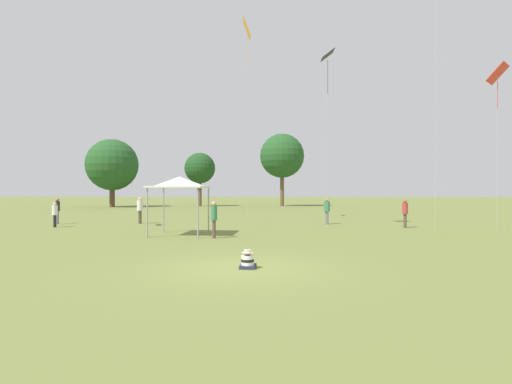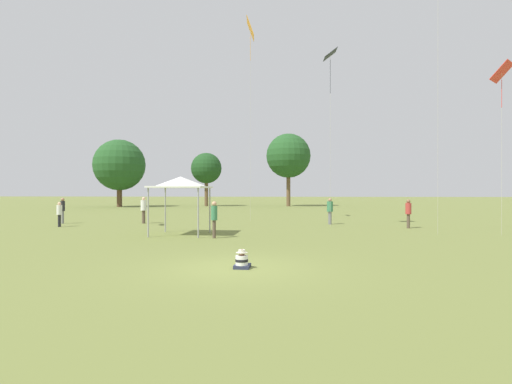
{
  "view_description": "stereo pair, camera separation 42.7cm",
  "coord_description": "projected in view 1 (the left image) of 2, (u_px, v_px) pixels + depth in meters",
  "views": [
    {
      "loc": [
        1.07,
        -11.3,
        2.2
      ],
      "look_at": [
        0.06,
        7.16,
        2.17
      ],
      "focal_mm": 28.0,
      "sensor_mm": 36.0,
      "label": 1
    },
    {
      "loc": [
        1.5,
        -11.27,
        2.2
      ],
      "look_at": [
        0.06,
        7.16,
        2.17
      ],
      "focal_mm": 28.0,
      "sensor_mm": 36.0,
      "label": 2
    }
  ],
  "objects": [
    {
      "name": "ground_plane",
      "position": [
        240.0,
        268.0,
        11.35
      ],
      "size": [
        300.0,
        300.0,
        0.0
      ],
      "primitive_type": "plane",
      "color": "olive"
    },
    {
      "name": "seated_toddler",
      "position": [
        248.0,
        261.0,
        11.36
      ],
      "size": [
        0.47,
        0.58,
        0.55
      ],
      "rotation": [
        0.0,
        0.0,
        -0.05
      ],
      "color": "#282D47",
      "rests_on": "ground"
    },
    {
      "name": "person_standing_0",
      "position": [
        55.0,
        212.0,
        24.33
      ],
      "size": [
        0.4,
        0.4,
        1.53
      ],
      "rotation": [
        0.0,
        0.0,
        0.31
      ],
      "color": "black",
      "rests_on": "ground"
    },
    {
      "name": "person_standing_1",
      "position": [
        405.0,
        211.0,
        23.93
      ],
      "size": [
        0.43,
        0.43,
        1.71
      ],
      "rotation": [
        0.0,
        0.0,
        4.39
      ],
      "color": "brown",
      "rests_on": "ground"
    },
    {
      "name": "person_standing_2",
      "position": [
        327.0,
        209.0,
        26.6
      ],
      "size": [
        0.49,
        0.49,
        1.74
      ],
      "rotation": [
        0.0,
        0.0,
        5.98
      ],
      "color": "slate",
      "rests_on": "ground"
    },
    {
      "name": "person_standing_3",
      "position": [
        140.0,
        208.0,
        27.08
      ],
      "size": [
        0.56,
        0.56,
        1.81
      ],
      "rotation": [
        0.0,
        0.0,
        2.35
      ],
      "color": "brown",
      "rests_on": "ground"
    },
    {
      "name": "person_standing_4",
      "position": [
        58.0,
        208.0,
        26.78
      ],
      "size": [
        0.36,
        0.36,
        1.75
      ],
      "rotation": [
        0.0,
        0.0,
        2.84
      ],
      "color": "slate",
      "rests_on": "ground"
    },
    {
      "name": "person_standing_5",
      "position": [
        214.0,
        216.0,
        18.64
      ],
      "size": [
        0.39,
        0.39,
        1.73
      ],
      "rotation": [
        0.0,
        0.0,
        5.14
      ],
      "color": "brown",
      "rests_on": "ground"
    },
    {
      "name": "canopy_tent",
      "position": [
        180.0,
        183.0,
        20.03
      ],
      "size": [
        2.8,
        2.8,
        2.94
      ],
      "rotation": [
        0.0,
        0.0,
        -0.03
      ],
      "color": "white",
      "rests_on": "ground"
    },
    {
      "name": "kite_0",
      "position": [
        247.0,
        32.0,
        29.88
      ],
      "size": [
        0.64,
        1.53,
        15.11
      ],
      "rotation": [
        0.0,
        0.0,
        0.85
      ],
      "color": "orange",
      "rests_on": "ground"
    },
    {
      "name": "kite_3",
      "position": [
        498.0,
        77.0,
        20.14
      ],
      "size": [
        1.38,
        1.41,
        8.58
      ],
      "rotation": [
        0.0,
        0.0,
        3.2
      ],
      "color": "red",
      "rests_on": "ground"
    },
    {
      "name": "kite_5",
      "position": [
        328.0,
        61.0,
        24.54
      ],
      "size": [
        0.8,
        0.97,
        10.9
      ],
      "rotation": [
        0.0,
        0.0,
        3.96
      ],
      "color": "#1E2328",
      "rests_on": "ground"
    },
    {
      "name": "distant_tree_0",
      "position": [
        200.0,
        168.0,
        58.88
      ],
      "size": [
        4.54,
        4.54,
        7.89
      ],
      "color": "brown",
      "rests_on": "ground"
    },
    {
      "name": "distant_tree_1",
      "position": [
        282.0,
        156.0,
        58.94
      ],
      "size": [
        6.52,
        6.52,
        10.71
      ],
      "color": "brown",
      "rests_on": "ground"
    },
    {
      "name": "distant_tree_2",
      "position": [
        112.0,
        165.0,
        55.64
      ],
      "size": [
        7.17,
        7.17,
        9.49
      ],
      "color": "brown",
      "rests_on": "ground"
    }
  ]
}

